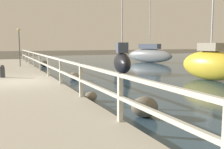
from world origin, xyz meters
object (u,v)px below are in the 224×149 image
Objects in this scene: dock_lamp at (19,38)px; sailboat_gray at (149,55)px; mooring_bollard at (2,71)px; sailboat_yellow at (210,64)px; sailboat_black at (122,61)px.

sailboat_gray is at bearing 12.29° from dock_lamp.
dock_lamp is 0.42× the size of sailboat_gray.
mooring_bollard is 0.09× the size of sailboat_yellow.
sailboat_gray is (13.08, 2.85, -1.61)m from dock_lamp.
sailboat_gray is (14.43, 9.31, 0.23)m from mooring_bollard.
sailboat_yellow reaches higher than mooring_bollard.
sailboat_gray is 13.30m from sailboat_yellow.
dock_lamp is 8.06m from sailboat_black.
sailboat_black is at bearing 112.92° from sailboat_yellow.
dock_lamp is 0.39× the size of sailboat_yellow.
sailboat_yellow is (9.13, -9.85, -1.55)m from dock_lamp.
mooring_bollard is 0.09× the size of sailboat_black.
sailboat_yellow is at bearing -17.91° from mooring_bollard.
dock_lamp is at bearing 170.20° from sailboat_gray.
sailboat_gray reaches higher than mooring_bollard.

